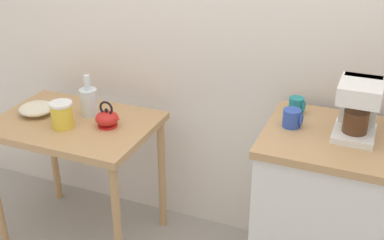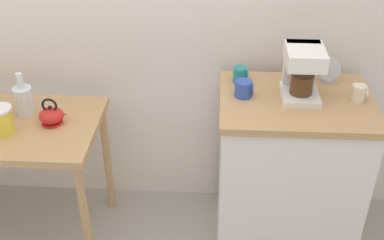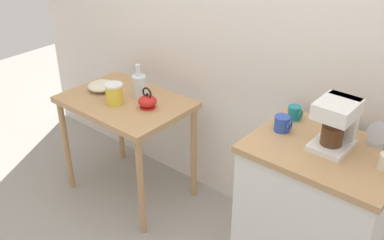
{
  "view_description": "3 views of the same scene",
  "coord_description": "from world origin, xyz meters",
  "px_view_note": "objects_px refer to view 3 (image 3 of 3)",
  "views": [
    {
      "loc": [
        0.83,
        -2.04,
        1.98
      ],
      "look_at": [
        0.0,
        -0.03,
        0.91
      ],
      "focal_mm": 46.56,
      "sensor_mm": 36.0,
      "label": 1
    },
    {
      "loc": [
        0.33,
        -2.03,
        2.11
      ],
      "look_at": [
        0.22,
        -0.07,
        0.86
      ],
      "focal_mm": 44.94,
      "sensor_mm": 36.0,
      "label": 2
    },
    {
      "loc": [
        1.46,
        -1.88,
        2.16
      ],
      "look_at": [
        -0.09,
        -0.04,
        0.83
      ],
      "focal_mm": 42.55,
      "sensor_mm": 36.0,
      "label": 3
    }
  ],
  "objects_px": {
    "teakettle": "(148,101)",
    "mug_dark_teal": "(295,113)",
    "canister_enamel": "(114,94)",
    "mug_blue": "(282,124)",
    "bowl_stoneware": "(101,86)",
    "coffee_maker": "(337,122)",
    "glass_carafe_vase": "(139,85)",
    "table_clock": "(378,136)"
  },
  "relations": [
    {
      "from": "bowl_stoneware",
      "to": "mug_blue",
      "type": "bearing_deg",
      "value": 3.05
    },
    {
      "from": "bowl_stoneware",
      "to": "canister_enamel",
      "type": "height_order",
      "value": "canister_enamel"
    },
    {
      "from": "canister_enamel",
      "to": "table_clock",
      "type": "height_order",
      "value": "table_clock"
    },
    {
      "from": "glass_carafe_vase",
      "to": "mug_dark_teal",
      "type": "xyz_separation_m",
      "value": [
        1.12,
        0.12,
        0.11
      ]
    },
    {
      "from": "canister_enamel",
      "to": "coffee_maker",
      "type": "relative_size",
      "value": 0.55
    },
    {
      "from": "mug_dark_teal",
      "to": "table_clock",
      "type": "height_order",
      "value": "table_clock"
    },
    {
      "from": "mug_blue",
      "to": "glass_carafe_vase",
      "type": "bearing_deg",
      "value": 178.45
    },
    {
      "from": "glass_carafe_vase",
      "to": "canister_enamel",
      "type": "distance_m",
      "value": 0.19
    },
    {
      "from": "glass_carafe_vase",
      "to": "table_clock",
      "type": "relative_size",
      "value": 1.83
    },
    {
      "from": "teakettle",
      "to": "mug_dark_teal",
      "type": "bearing_deg",
      "value": 12.51
    },
    {
      "from": "teakettle",
      "to": "mug_blue",
      "type": "xyz_separation_m",
      "value": [
        0.96,
        0.06,
        0.15
      ]
    },
    {
      "from": "bowl_stoneware",
      "to": "glass_carafe_vase",
      "type": "height_order",
      "value": "glass_carafe_vase"
    },
    {
      "from": "bowl_stoneware",
      "to": "table_clock",
      "type": "distance_m",
      "value": 1.88
    },
    {
      "from": "teakettle",
      "to": "glass_carafe_vase",
      "type": "height_order",
      "value": "glass_carafe_vase"
    },
    {
      "from": "glass_carafe_vase",
      "to": "coffee_maker",
      "type": "height_order",
      "value": "coffee_maker"
    },
    {
      "from": "glass_carafe_vase",
      "to": "coffee_maker",
      "type": "bearing_deg",
      "value": -0.07
    },
    {
      "from": "bowl_stoneware",
      "to": "table_clock",
      "type": "bearing_deg",
      "value": 7.76
    },
    {
      "from": "mug_blue",
      "to": "coffee_maker",
      "type": "bearing_deg",
      "value": 5.92
    },
    {
      "from": "bowl_stoneware",
      "to": "mug_dark_teal",
      "type": "height_order",
      "value": "mug_dark_teal"
    },
    {
      "from": "teakettle",
      "to": "coffee_maker",
      "type": "bearing_deg",
      "value": 3.94
    },
    {
      "from": "canister_enamel",
      "to": "bowl_stoneware",
      "type": "bearing_deg",
      "value": 161.36
    },
    {
      "from": "coffee_maker",
      "to": "mug_blue",
      "type": "distance_m",
      "value": 0.3
    },
    {
      "from": "teakettle",
      "to": "glass_carafe_vase",
      "type": "distance_m",
      "value": 0.19
    },
    {
      "from": "mug_dark_teal",
      "to": "bowl_stoneware",
      "type": "bearing_deg",
      "value": -170.67
    },
    {
      "from": "coffee_maker",
      "to": "canister_enamel",
      "type": "bearing_deg",
      "value": -172.89
    },
    {
      "from": "glass_carafe_vase",
      "to": "coffee_maker",
      "type": "xyz_separation_m",
      "value": [
        1.41,
        -0.0,
        0.22
      ]
    },
    {
      "from": "glass_carafe_vase",
      "to": "mug_dark_teal",
      "type": "distance_m",
      "value": 1.13
    },
    {
      "from": "coffee_maker",
      "to": "table_clock",
      "type": "xyz_separation_m",
      "value": [
        0.17,
        0.15,
        -0.08
      ]
    },
    {
      "from": "bowl_stoneware",
      "to": "coffee_maker",
      "type": "height_order",
      "value": "coffee_maker"
    },
    {
      "from": "teakettle",
      "to": "coffee_maker",
      "type": "distance_m",
      "value": 1.27
    },
    {
      "from": "mug_dark_teal",
      "to": "table_clock",
      "type": "xyz_separation_m",
      "value": [
        0.46,
        0.02,
        0.02
      ]
    },
    {
      "from": "canister_enamel",
      "to": "mug_blue",
      "type": "xyz_separation_m",
      "value": [
        1.18,
        0.15,
        0.13
      ]
    },
    {
      "from": "bowl_stoneware",
      "to": "teakettle",
      "type": "relative_size",
      "value": 1.29
    },
    {
      "from": "glass_carafe_vase",
      "to": "mug_dark_teal",
      "type": "height_order",
      "value": "mug_dark_teal"
    },
    {
      "from": "mug_blue",
      "to": "table_clock",
      "type": "xyz_separation_m",
      "value": [
        0.44,
        0.18,
        0.01
      ]
    },
    {
      "from": "bowl_stoneware",
      "to": "canister_enamel",
      "type": "relative_size",
      "value": 1.38
    },
    {
      "from": "glass_carafe_vase",
      "to": "mug_blue",
      "type": "relative_size",
      "value": 2.6
    },
    {
      "from": "teakettle",
      "to": "coffee_maker",
      "type": "height_order",
      "value": "coffee_maker"
    },
    {
      "from": "canister_enamel",
      "to": "mug_dark_teal",
      "type": "bearing_deg",
      "value": 14.75
    },
    {
      "from": "glass_carafe_vase",
      "to": "mug_blue",
      "type": "xyz_separation_m",
      "value": [
        1.13,
        -0.03,
        0.12
      ]
    },
    {
      "from": "mug_dark_teal",
      "to": "glass_carafe_vase",
      "type": "bearing_deg",
      "value": -173.67
    },
    {
      "from": "teakettle",
      "to": "table_clock",
      "type": "xyz_separation_m",
      "value": [
        1.41,
        0.23,
        0.17
      ]
    }
  ]
}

